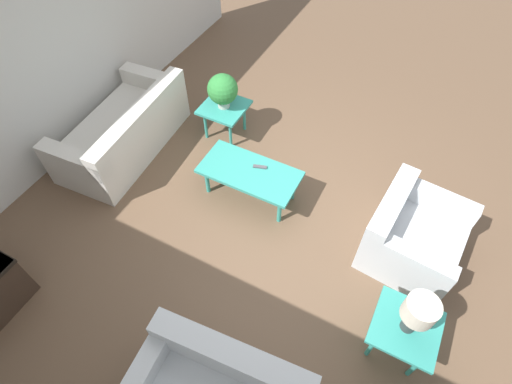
% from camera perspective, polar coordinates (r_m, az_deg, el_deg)
% --- Properties ---
extents(ground_plane, '(14.00, 14.00, 0.00)m').
position_cam_1_polar(ground_plane, '(4.77, 4.22, -2.86)').
color(ground_plane, brown).
extents(wall_right, '(0.12, 7.20, 2.70)m').
position_cam_1_polar(wall_right, '(5.42, -27.37, 18.32)').
color(wall_right, silver).
rests_on(wall_right, ground_plane).
extents(sofa, '(1.04, 1.90, 0.76)m').
position_cam_1_polar(sofa, '(5.53, -18.20, 8.22)').
color(sofa, silver).
rests_on(sofa, ground_plane).
extents(armchair, '(0.98, 1.07, 0.75)m').
position_cam_1_polar(armchair, '(4.52, 21.25, -5.90)').
color(armchair, silver).
rests_on(armchair, ground_plane).
extents(coffee_table, '(1.15, 0.57, 0.43)m').
position_cam_1_polar(coffee_table, '(4.62, -0.92, 2.62)').
color(coffee_table, teal).
rests_on(coffee_table, ground_plane).
extents(side_table_plant, '(0.57, 0.57, 0.48)m').
position_cam_1_polar(side_table_plant, '(5.41, -4.55, 11.60)').
color(side_table_plant, teal).
rests_on(side_table_plant, ground_plane).
extents(side_table_lamp, '(0.57, 0.57, 0.48)m').
position_cam_1_polar(side_table_lamp, '(3.89, 20.48, -17.90)').
color(side_table_lamp, teal).
rests_on(side_table_lamp, ground_plane).
extents(potted_plant, '(0.39, 0.39, 0.47)m').
position_cam_1_polar(potted_plant, '(5.20, -4.78, 14.35)').
color(potted_plant, '#B2ADA3').
rests_on(potted_plant, side_table_plant).
extents(table_lamp, '(0.27, 0.27, 0.47)m').
position_cam_1_polar(table_lamp, '(3.56, 22.22, -15.65)').
color(table_lamp, '#333333').
rests_on(table_lamp, side_table_lamp).
extents(remote_control, '(0.16, 0.09, 0.02)m').
position_cam_1_polar(remote_control, '(4.62, 0.57, 3.62)').
color(remote_control, '#4C4C51').
rests_on(remote_control, coffee_table).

